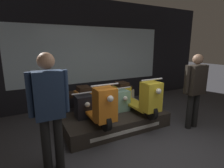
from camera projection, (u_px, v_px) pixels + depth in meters
ground_plane at (166, 158)px, 2.92m from camera, size 30.00×30.00×0.00m
shop_wall_back at (92, 53)px, 5.43m from camera, size 8.78×0.09×3.20m
display_platform at (115, 120)px, 4.04m from camera, size 2.35×1.14×0.31m
scooter_display_left at (93, 103)px, 3.67m from camera, size 0.53×1.66×0.88m
scooter_display_right at (135, 96)px, 4.15m from camera, size 0.53×1.66×0.88m
scooter_backrow_0 at (77, 107)px, 4.32m from camera, size 0.53×1.66×0.88m
scooter_backrow_1 at (110, 102)px, 4.73m from camera, size 0.53×1.66×0.88m
scooter_backrow_2 at (137, 97)px, 5.14m from camera, size 0.53×1.66×0.88m
person_left_browsing at (49, 105)px, 2.44m from camera, size 0.56×0.23×1.76m
person_right_browsing at (195, 85)px, 3.82m from camera, size 0.60×0.25×1.67m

